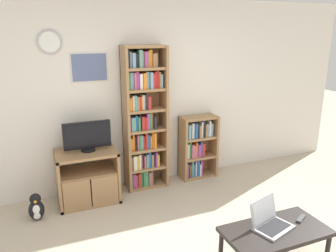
# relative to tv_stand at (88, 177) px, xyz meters

# --- Properties ---
(wall_back) EXTENTS (6.90, 0.09, 2.60)m
(wall_back) POSITION_rel_tv_stand_xyz_m (0.82, 0.33, 0.96)
(wall_back) COLOR silver
(wall_back) RESTS_ON ground_plane
(tv_stand) EXTENTS (0.77, 0.52, 0.69)m
(tv_stand) POSITION_rel_tv_stand_xyz_m (0.00, 0.00, 0.00)
(tv_stand) COLOR #9E754C
(tv_stand) RESTS_ON ground_plane
(television) EXTENTS (0.60, 0.18, 0.39)m
(television) POSITION_rel_tv_stand_xyz_m (0.03, 0.03, 0.54)
(television) COLOR black
(television) RESTS_ON tv_stand
(bookshelf_tall) EXTENTS (0.58, 0.30, 1.99)m
(bookshelf_tall) POSITION_rel_tv_stand_xyz_m (0.82, 0.15, 0.65)
(bookshelf_tall) COLOR #9E754C
(bookshelf_tall) RESTS_ON ground_plane
(bookshelf_short) EXTENTS (0.56, 0.28, 0.96)m
(bookshelf_short) POSITION_rel_tv_stand_xyz_m (1.65, 0.16, 0.14)
(bookshelf_short) COLOR #9E754C
(bookshelf_short) RESTS_ON ground_plane
(coffee_table) EXTENTS (0.97, 0.50, 0.42)m
(coffee_table) POSITION_rel_tv_stand_xyz_m (1.40, -1.96, 0.03)
(coffee_table) COLOR black
(coffee_table) RESTS_ON ground_plane
(laptop) EXTENTS (0.42, 0.37, 0.25)m
(laptop) POSITION_rel_tv_stand_xyz_m (1.37, -1.90, 0.14)
(laptop) COLOR #B7BABC
(laptop) RESTS_ON coffee_table
(remote_near_laptop) EXTENTS (0.16, 0.11, 0.02)m
(remote_near_laptop) POSITION_rel_tv_stand_xyz_m (1.73, -1.92, 0.08)
(remote_near_laptop) COLOR #38383A
(remote_near_laptop) RESTS_ON coffee_table
(penguin_figurine) EXTENTS (0.18, 0.16, 0.34)m
(penguin_figurine) POSITION_rel_tv_stand_xyz_m (-0.65, -0.23, -0.19)
(penguin_figurine) COLOR black
(penguin_figurine) RESTS_ON ground_plane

